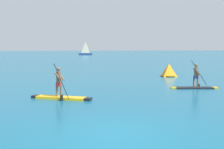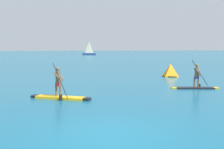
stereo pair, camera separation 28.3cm
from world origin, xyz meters
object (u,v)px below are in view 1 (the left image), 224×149
object	(u,v)px
paddleboarder_mid_center	(61,93)
sailboat_right_horizon	(85,53)
paddleboarder_far_right	(195,83)
race_marker_buoy	(169,71)

from	to	relation	value
paddleboarder_mid_center	sailboat_right_horizon	xyz separation A→B (m)	(13.69, 83.99, 0.40)
paddleboarder_far_right	race_marker_buoy	size ratio (longest dim) A/B	1.72
paddleboarder_mid_center	sailboat_right_horizon	world-z (taller)	sailboat_right_horizon
paddleboarder_far_right	race_marker_buoy	bearing A→B (deg)	91.18
paddleboarder_mid_center	paddleboarder_far_right	world-z (taller)	paddleboarder_mid_center
paddleboarder_far_right	race_marker_buoy	distance (m)	7.60
race_marker_buoy	paddleboarder_mid_center	bearing A→B (deg)	-140.33
race_marker_buoy	paddleboarder_far_right	bearing A→B (deg)	-102.68
sailboat_right_horizon	paddleboarder_far_right	bearing A→B (deg)	97.49
paddleboarder_far_right	race_marker_buoy	xyz separation A→B (m)	(1.67, 7.42, 0.15)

